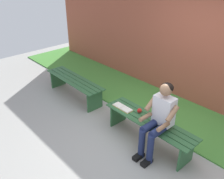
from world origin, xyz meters
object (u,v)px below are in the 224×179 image
(apple, at_px, (139,111))
(book_open, at_px, (123,108))
(bench_far, at_px, (74,83))
(person_seated, at_px, (159,118))
(bench_near, at_px, (149,125))

(apple, bearing_deg, book_open, 20.19)
(book_open, bearing_deg, apple, -158.76)
(apple, distance_m, book_open, 0.34)
(bench_far, bearing_deg, person_seated, 177.68)
(person_seated, distance_m, apple, 0.59)
(person_seated, relative_size, book_open, 3.09)
(person_seated, relative_size, apple, 14.97)
(person_seated, bearing_deg, book_open, -2.60)
(bench_near, relative_size, apple, 21.27)
(bench_near, height_order, book_open, book_open)
(bench_near, xyz_separation_m, bench_far, (2.28, 0.00, -0.00))
(bench_near, xyz_separation_m, book_open, (0.60, 0.06, 0.12))
(bench_far, distance_m, book_open, 1.69)
(bench_near, distance_m, person_seated, 0.45)
(bench_far, bearing_deg, book_open, 177.83)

